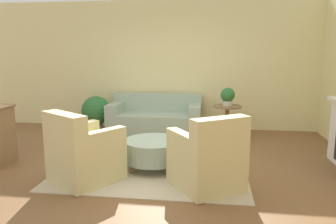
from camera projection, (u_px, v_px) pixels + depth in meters
ground_plane at (153, 168)px, 4.86m from camera, size 16.00×16.00×0.00m
wall_back at (175, 65)px, 7.26m from camera, size 9.34×0.12×2.80m
rug at (153, 168)px, 4.86m from camera, size 2.71×2.11×0.01m
couch at (155, 118)px, 6.99m from camera, size 1.94×0.86×0.80m
armchair_left at (83, 155)px, 4.29m from camera, size 1.04×1.06×0.95m
armchair_right at (208, 160)px, 4.07m from camera, size 1.04×1.06×0.95m
ottoman_table at (153, 150)px, 4.80m from camera, size 0.86×0.86×0.42m
side_table at (227, 116)px, 6.51m from camera, size 0.56×0.56×0.65m
potted_plant_on_side_table at (228, 96)px, 6.44m from camera, size 0.28×0.28×0.36m
potted_plant_floor at (96, 111)px, 7.07m from camera, size 0.62×0.62×0.76m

